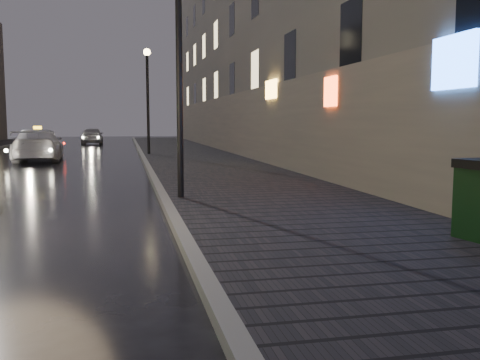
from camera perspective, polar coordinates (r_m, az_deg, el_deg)
The scene contains 8 objects.
ground at distance 5.97m, azimuth -18.46°, elevation -11.69°, with size 120.00×120.00×0.00m, color black.
sidewalk at distance 26.90m, azimuth -5.23°, elevation 2.57°, with size 4.60×58.00×0.15m, color black.
curb at distance 26.71m, azimuth -10.35°, elevation 2.47°, with size 0.20×58.00×0.15m, color slate.
building_near at distance 31.66m, azimuth -0.30°, elevation 14.81°, with size 1.80×50.00×13.00m, color #605B54.
lamp_near at distance 11.82m, azimuth -6.53°, elevation 14.42°, with size 0.36×0.36×5.28m.
lamp_far at distance 27.72m, azimuth -9.83°, elevation 9.68°, with size 0.36×0.36×5.28m.
taxi_mid at distance 26.07m, azimuth -20.72°, elevation 3.51°, with size 2.03×5.00×1.45m, color silver.
car_far at distance 43.18m, azimuth -15.49°, elevation 4.56°, with size 1.59×3.95×1.34m, color #A7A6AE.
Camera 1 is at (0.68, -5.65, 1.81)m, focal length 40.00 mm.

